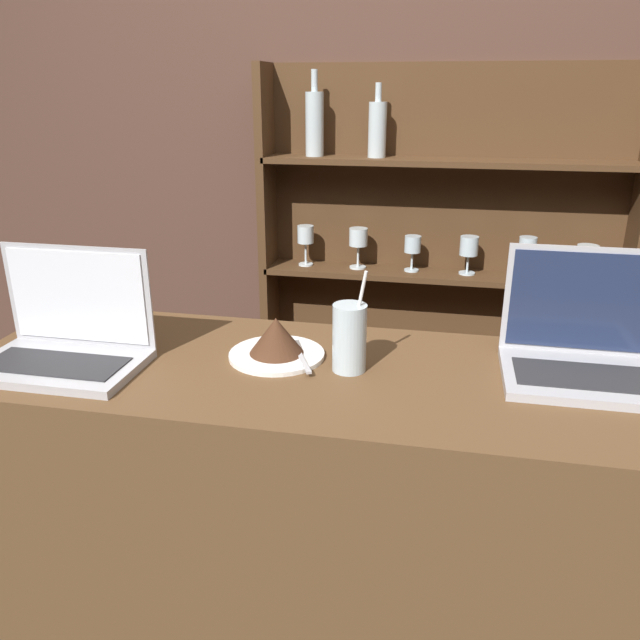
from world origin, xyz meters
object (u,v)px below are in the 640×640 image
Objects in this scene: laptop_near at (66,338)px; water_glass at (349,338)px; cake_plate at (277,341)px; laptop_far at (580,348)px.

laptop_near reaches higher than water_glass.
water_glass reaches higher than cake_plate.
laptop_near reaches higher than cake_plate.
cake_plate is 0.97× the size of water_glass.
water_glass is (0.17, -0.03, 0.03)m from cake_plate.
laptop_far is 0.47m from water_glass.
laptop_far is 0.63m from cake_plate.
cake_plate is at bearing -176.08° from laptop_far.
laptop_near is at bearing -171.92° from water_glass.
water_glass is at bearing -11.45° from cake_plate.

